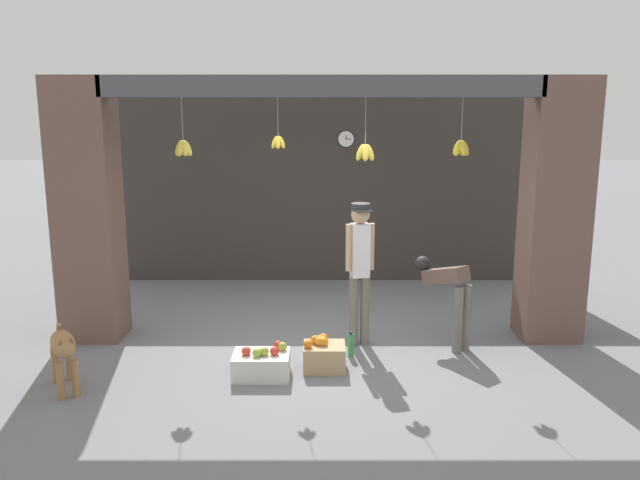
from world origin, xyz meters
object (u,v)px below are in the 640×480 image
object	(u,v)px
shopkeeper	(359,262)
dog	(62,349)
fruit_crate_apples	(261,364)
wall_clock	(345,139)
fruit_crate_oranges	(322,355)
water_bottle	(350,345)
worker_stooping	(447,291)

from	to	relation	value
shopkeeper	dog	bearing A→B (deg)	9.88
fruit_crate_apples	wall_clock	size ratio (longest dim) A/B	2.27
shopkeeper	fruit_crate_oranges	distance (m)	1.20
fruit_crate_oranges	water_bottle	world-z (taller)	fruit_crate_oranges
fruit_crate_oranges	water_bottle	bearing A→B (deg)	48.04
water_bottle	wall_clock	xyz separation A→B (m)	(0.06, 3.29, 2.17)
worker_stooping	wall_clock	xyz separation A→B (m)	(-1.09, 2.95, 1.64)
shopkeeper	fruit_crate_oranges	world-z (taller)	shopkeeper
worker_stooping	water_bottle	xyz separation A→B (m)	(-1.16, -0.34, -0.54)
fruit_crate_apples	wall_clock	world-z (taller)	wall_clock
worker_stooping	fruit_crate_apples	xyz separation A→B (m)	(-2.11, -0.88, -0.53)
fruit_crate_oranges	wall_clock	bearing A→B (deg)	84.15
shopkeeper	worker_stooping	distance (m)	1.09
dog	water_bottle	size ratio (longest dim) A/B	2.61
fruit_crate_oranges	fruit_crate_apples	xyz separation A→B (m)	(-0.65, -0.20, -0.02)
dog	fruit_crate_apples	bearing A→B (deg)	71.43
dog	water_bottle	world-z (taller)	dog
dog	water_bottle	xyz separation A→B (m)	(2.87, 0.89, -0.30)
fruit_crate_oranges	fruit_crate_apples	world-z (taller)	fruit_crate_oranges
shopkeeper	fruit_crate_oranges	size ratio (longest dim) A/B	3.80
wall_clock	dog	bearing A→B (deg)	-125.05
fruit_crate_apples	wall_clock	distance (m)	4.52
dog	water_bottle	bearing A→B (deg)	78.38
fruit_crate_oranges	fruit_crate_apples	distance (m)	0.68
fruit_crate_oranges	worker_stooping	bearing A→B (deg)	24.95
worker_stooping	wall_clock	world-z (taller)	wall_clock
shopkeeper	fruit_crate_oranges	bearing A→B (deg)	46.46
worker_stooping	fruit_crate_apples	size ratio (longest dim) A/B	1.72
wall_clock	shopkeeper	bearing A→B (deg)	-88.94
shopkeeper	worker_stooping	xyz separation A→B (m)	(1.04, -0.05, -0.34)
wall_clock	water_bottle	bearing A→B (deg)	-91.11
fruit_crate_apples	water_bottle	distance (m)	1.10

